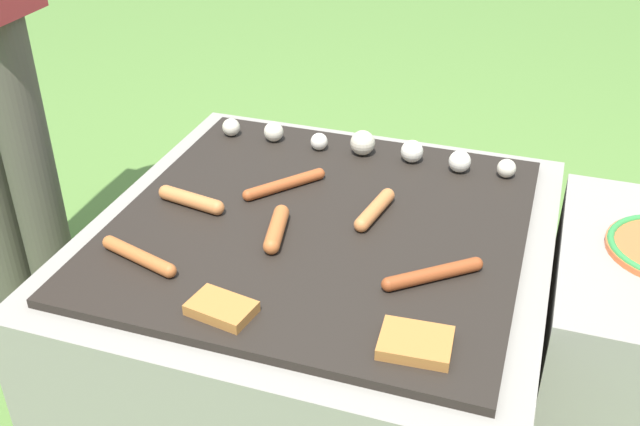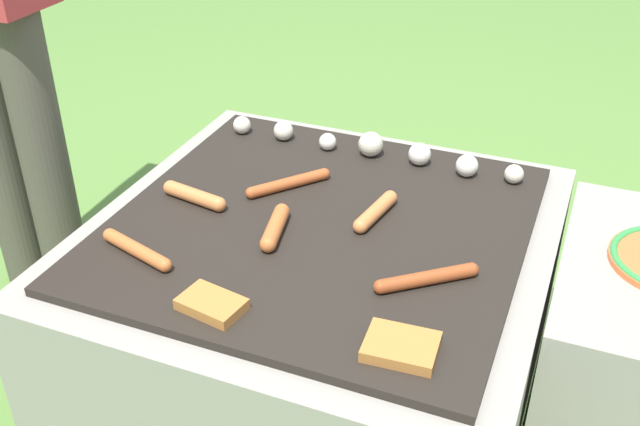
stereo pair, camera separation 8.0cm
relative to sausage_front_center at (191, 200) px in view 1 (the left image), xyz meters
The scene contains 11 objects.
ground_plane 0.53m from the sausage_front_center, ahead, with size 14.00×14.00×0.00m, color #567F38.
grill 0.36m from the sausage_front_center, ahead, with size 0.91×0.91×0.44m.
sausage_front_center is the anchor object (origin of this frame).
sausage_front_right 0.53m from the sausage_front_center, 10.08° to the right, with size 0.16×0.14×0.03m.
sausage_back_center 0.38m from the sausage_front_center, 12.77° to the left, with size 0.05×0.16×0.03m.
sausage_mid_left 0.20m from the sausage_front_center, 38.92° to the left, with size 0.14×0.16×0.03m.
sausage_mid_right 0.21m from the sausage_front_center, 90.13° to the right, with size 0.18×0.07×0.03m.
sausage_front_left 0.21m from the sausage_front_center, 12.88° to the right, with size 0.06×0.15×0.03m.
bread_slice_center 0.60m from the sausage_front_center, 27.60° to the right, with size 0.12×0.10×0.02m.
bread_slice_right 0.36m from the sausage_front_center, 55.20° to the right, with size 0.12×0.09×0.02m.
mushroom_row 0.44m from the sausage_front_center, 49.84° to the left, with size 0.71×0.07×0.06m.
Camera 1 is at (0.40, -1.21, 1.24)m, focal length 42.00 mm.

